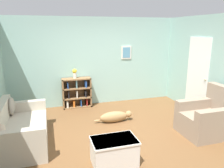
{
  "coord_description": "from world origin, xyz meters",
  "views": [
    {
      "loc": [
        -1.37,
        -4.15,
        2.24
      ],
      "look_at": [
        0.0,
        0.4,
        1.05
      ],
      "focal_mm": 35.0,
      "sensor_mm": 36.0,
      "label": 1
    }
  ],
  "objects": [
    {
      "name": "vase",
      "position": [
        -0.63,
        2.03,
        1.03
      ],
      "size": [
        0.13,
        0.13,
        0.27
      ],
      "color": "silver",
      "rests_on": "bookshelf"
    },
    {
      "name": "couch",
      "position": [
        -1.98,
        0.2,
        0.3
      ],
      "size": [
        0.91,
        1.71,
        0.82
      ],
      "color": "#B7AD99",
      "rests_on": "ground_plane"
    },
    {
      "name": "coffee_table",
      "position": [
        -0.38,
        -0.98,
        0.24
      ],
      "size": [
        0.76,
        0.51,
        0.45
      ],
      "color": "silver",
      "rests_on": "ground_plane"
    },
    {
      "name": "dog",
      "position": [
        0.16,
        0.67,
        0.14
      ],
      "size": [
        0.97,
        0.24,
        0.27
      ],
      "color": "#9E7A4C",
      "rests_on": "ground_plane"
    },
    {
      "name": "ground_plane",
      "position": [
        0.0,
        0.0,
        0.0
      ],
      "size": [
        14.0,
        14.0,
        0.0
      ],
      "primitive_type": "plane",
      "color": "brown"
    },
    {
      "name": "recliner_chair",
      "position": [
        1.92,
        -0.51,
        0.36
      ],
      "size": [
        1.02,
        0.87,
        1.05
      ],
      "color": "gray",
      "rests_on": "ground_plane"
    },
    {
      "name": "wall_right",
      "position": [
        2.55,
        0.02,
        1.29
      ],
      "size": [
        0.16,
        5.0,
        2.6
      ],
      "color": "#93BCB2",
      "rests_on": "ground_plane"
    },
    {
      "name": "bookshelf",
      "position": [
        -0.59,
        2.05,
        0.42
      ],
      "size": [
        0.83,
        0.3,
        0.88
      ],
      "color": "olive",
      "rests_on": "ground_plane"
    },
    {
      "name": "wall_back",
      "position": [
        0.0,
        2.25,
        1.3
      ],
      "size": [
        5.6,
        0.13,
        2.6
      ],
      "color": "#93BCB2",
      "rests_on": "ground_plane"
    }
  ]
}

